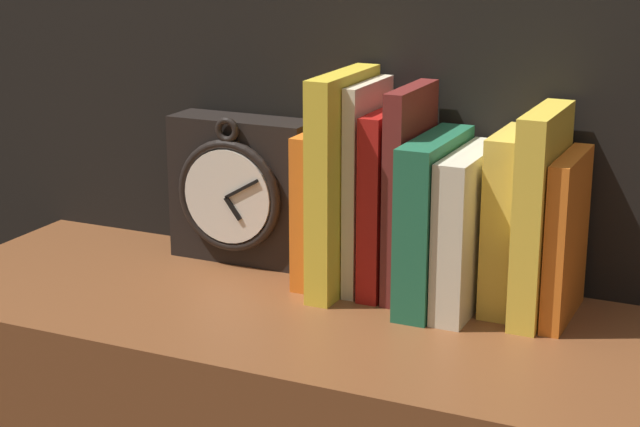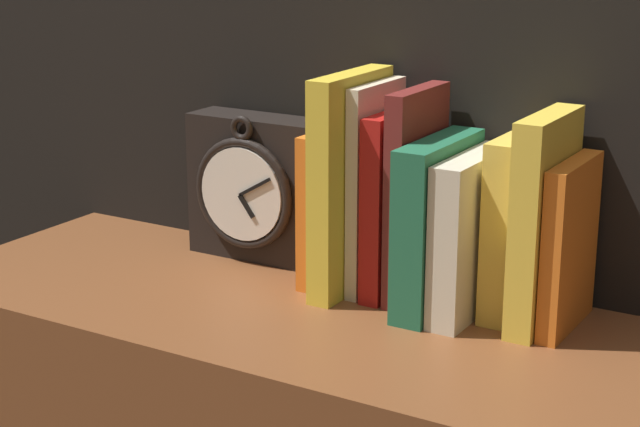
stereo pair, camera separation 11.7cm
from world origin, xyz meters
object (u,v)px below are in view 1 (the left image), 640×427
book_slot2_cream (367,186)px  book_slot7_yellow (509,221)px  book_slot4_maroon (409,192)px  book_slot1_yellow (343,182)px  book_slot5_green (434,221)px  book_slot6_cream (467,231)px  book_slot9_orange (567,238)px  book_slot3_red (386,201)px  book_slot0_orange (324,206)px  clock (241,190)px  book_slot8_yellow (541,215)px

book_slot2_cream → book_slot7_yellow: size_ratio=1.22×
book_slot7_yellow → book_slot4_maroon: bearing=-177.3°
book_slot1_yellow → book_slot4_maroon: (0.08, 0.01, -0.01)m
book_slot2_cream → book_slot5_green: (0.09, -0.02, -0.03)m
book_slot6_cream → book_slot9_orange: 0.11m
book_slot3_red → book_slot5_green: 0.07m
book_slot1_yellow → book_slot6_cream: (0.15, -0.00, -0.04)m
book_slot5_green → book_slot6_cream: 0.04m
book_slot7_yellow → book_slot9_orange: size_ratio=1.09×
book_slot0_orange → book_slot3_red: 0.08m
clock → book_slot3_red: 0.21m
book_slot6_cream → book_slot7_yellow: 0.05m
book_slot8_yellow → book_slot5_green: bearing=-174.3°
book_slot0_orange → book_slot5_green: bearing=-7.7°
book_slot4_maroon → book_slot8_yellow: bearing=-2.5°
book_slot7_yellow → book_slot5_green: bearing=-163.5°
book_slot5_green → book_slot2_cream: bearing=166.9°
book_slot3_red → book_slot6_cream: size_ratio=1.19×
book_slot5_green → book_slot9_orange: 0.15m
book_slot0_orange → clock: bearing=169.3°
book_slot1_yellow → book_slot2_cream: 0.03m
book_slot2_cream → book_slot1_yellow: bearing=-144.6°
book_slot6_cream → book_slot9_orange: size_ratio=0.98×
book_slot8_yellow → book_slot7_yellow: bearing=162.2°
book_slot9_orange → book_slot0_orange: bearing=179.3°
book_slot7_yellow → clock: bearing=176.8°
book_slot0_orange → book_slot1_yellow: book_slot1_yellow is taller
book_slot1_yellow → book_slot9_orange: book_slot1_yellow is taller
book_slot6_cream → book_slot0_orange: bearing=174.7°
book_slot2_cream → book_slot3_red: 0.03m
book_slot2_cream → book_slot6_cream: bearing=-8.1°
book_slot4_maroon → book_slot6_cream: (0.08, -0.02, -0.03)m
book_slot9_orange → book_slot2_cream: bearing=178.8°
book_slot4_maroon → book_slot7_yellow: book_slot4_maroon is taller
book_slot1_yellow → book_slot4_maroon: size_ratio=1.05×
book_slot6_cream → book_slot8_yellow: book_slot8_yellow is taller
clock → book_slot8_yellow: 0.39m
clock → book_slot7_yellow: bearing=-3.2°
book_slot1_yellow → book_slot2_cream: bearing=35.4°
book_slot4_maroon → clock: bearing=173.9°
book_slot3_red → book_slot7_yellow: 0.15m
book_slot0_orange → book_slot1_yellow: 0.05m
book_slot3_red → book_slot7_yellow: bearing=2.0°
book_slot4_maroon → book_slot9_orange: 0.19m
book_slot8_yellow → book_slot0_orange: bearing=178.3°
book_slot0_orange → book_slot4_maroon: 0.11m
book_slot3_red → book_slot7_yellow: size_ratio=1.07×
book_slot5_green → book_slot6_cream: bearing=3.6°
clock → book_slot0_orange: bearing=-10.7°
book_slot2_cream → book_slot5_green: 0.10m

